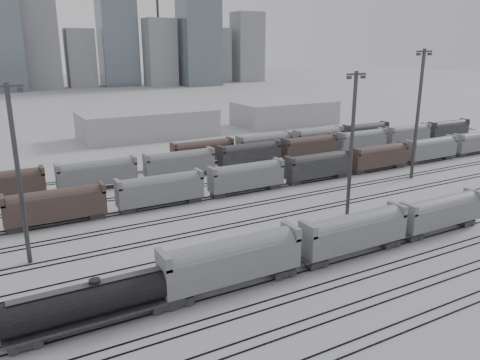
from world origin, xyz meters
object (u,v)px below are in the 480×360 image
tank_car_b (96,300)px  light_mast_c (352,142)px  hopper_car_a (232,259)px  hopper_car_c (441,211)px  hopper_car_b (354,230)px

tank_car_b → light_mast_c: bearing=15.4°
light_mast_c → hopper_car_a: bearing=-156.9°
tank_car_b → hopper_car_c: 50.14m
hopper_car_a → tank_car_b: bearing=180.0°
hopper_car_b → hopper_car_c: (16.96, 0.00, -0.27)m
hopper_car_c → tank_car_b: bearing=180.0°
hopper_car_c → hopper_car_a: bearing=-180.0°
tank_car_b → light_mast_c: light_mast_c is taller
hopper_car_b → light_mast_c: light_mast_c is taller
hopper_car_b → light_mast_c: bearing=51.1°
hopper_car_c → light_mast_c: 16.60m
hopper_car_a → hopper_car_c: bearing=0.0°
hopper_car_c → light_mast_c: bearing=122.3°
hopper_car_a → hopper_car_c: 35.11m
tank_car_b → hopper_car_b: bearing=0.0°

